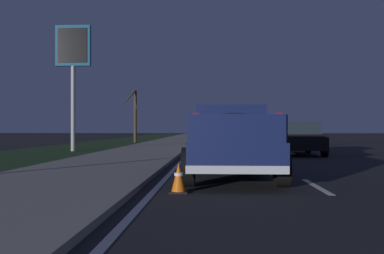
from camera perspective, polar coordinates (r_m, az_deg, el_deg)
ground at (r=27.72m, az=7.41°, el=-2.71°), size 144.00×144.00×0.00m
sidewalk_shoulder at (r=27.85m, az=-4.37°, el=-2.58°), size 108.00×4.00×0.12m
grass_verge at (r=28.90m, az=-14.27°, el=-2.60°), size 108.00×6.00×0.01m
lane_markings at (r=29.18m, az=2.16°, el=-2.58°), size 108.00×3.54×0.01m
pickup_truck at (r=10.95m, az=5.32°, el=-1.58°), size 5.43×2.29×1.87m
sedan_black at (r=20.52m, az=13.96°, el=-1.44°), size 4.43×2.07×1.54m
sedan_tan at (r=24.27m, az=3.85°, el=-1.23°), size 4.45×2.10×1.54m
sedan_white at (r=37.44m, az=3.31°, el=-0.83°), size 4.43×2.07×1.54m
gas_price_sign at (r=24.01m, az=-15.74°, el=9.11°), size 0.27×1.90×6.80m
bare_tree_far at (r=36.57m, az=-7.71°, el=1.69°), size 1.32×1.14×4.62m
traffic_cone_near at (r=8.27m, az=-1.82°, el=-6.91°), size 0.36×0.36×0.58m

